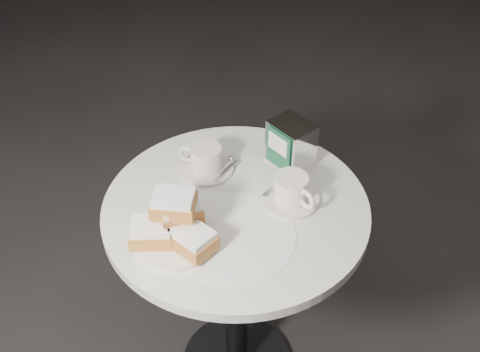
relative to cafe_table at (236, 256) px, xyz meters
name	(u,v)px	position (x,y,z in m)	size (l,w,h in m)	color
cafe_table	(236,256)	(0.00, 0.00, 0.00)	(0.70, 0.70, 0.74)	black
sugar_spill	(233,236)	(0.06, -0.10, 0.20)	(0.31, 0.31, 0.00)	white
beignet_plate	(174,226)	(-0.05, -0.19, 0.25)	(0.26, 0.26, 0.13)	silver
coffee_cup_left	(206,161)	(-0.15, 0.07, 0.23)	(0.18, 0.18, 0.08)	beige
coffee_cup_right	(291,191)	(0.11, 0.09, 0.23)	(0.19, 0.19, 0.08)	silver
water_glass_left	(279,140)	(-0.01, 0.24, 0.25)	(0.08, 0.08, 0.12)	silver
water_glass_right	(288,142)	(0.01, 0.24, 0.25)	(0.09, 0.09, 0.12)	white
napkin_dispenser	(291,144)	(0.03, 0.23, 0.27)	(0.14, 0.12, 0.13)	white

